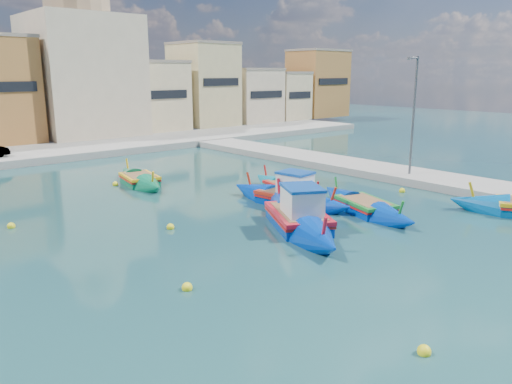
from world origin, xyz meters
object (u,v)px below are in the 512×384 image
quay_street_lamp (413,115)px  church_block (81,58)px  luzzu_cyan_mid (289,190)px  luzzu_blue_south (365,208)px  luzzu_blue_cabin (289,198)px  luzzu_green (140,181)px  luzzu_turquoise_cabin (298,219)px

quay_street_lamp → church_block: bearing=102.3°
luzzu_cyan_mid → luzzu_blue_south: size_ratio=0.97×
luzzu_blue_cabin → luzzu_green: (-3.70, 9.82, -0.11)m
luzzu_cyan_mid → luzzu_green: luzzu_cyan_mid is taller
luzzu_cyan_mid → luzzu_blue_cabin: bearing=-135.3°
luzzu_blue_cabin → luzzu_turquoise_cabin: bearing=-128.9°
luzzu_turquoise_cabin → luzzu_blue_cabin: luzzu_turquoise_cabin is taller
quay_street_lamp → luzzu_green: 18.07m
luzzu_cyan_mid → luzzu_green: (-5.42, 8.12, 0.00)m
luzzu_blue_south → quay_street_lamp: bearing=17.8°
church_block → luzzu_turquoise_cabin: 37.46m
luzzu_blue_cabin → luzzu_cyan_mid: 2.42m
luzzu_turquoise_cabin → luzzu_green: luzzu_turquoise_cabin is taller
luzzu_turquoise_cabin → luzzu_green: size_ratio=1.33×
quay_street_lamp → luzzu_turquoise_cabin: quay_street_lamp is taller
quay_street_lamp → luzzu_turquoise_cabin: (-12.76, -2.20, -3.95)m
quay_street_lamp → luzzu_blue_south: size_ratio=0.99×
luzzu_green → church_block: bearing=74.5°
quay_street_lamp → luzzu_cyan_mid: bearing=162.0°
luzzu_turquoise_cabin → luzzu_green: 13.10m
luzzu_turquoise_cabin → church_block: bearing=81.6°
church_block → luzzu_blue_cabin: church_block is taller
church_block → luzzu_turquoise_cabin: size_ratio=1.96×
church_block → quay_street_lamp: size_ratio=2.39×
luzzu_cyan_mid → church_block: bearing=88.2°
church_block → luzzu_blue_south: bearing=-91.4°
luzzu_green → luzzu_blue_south: 14.61m
luzzu_turquoise_cabin → luzzu_blue_south: (4.44, -0.47, -0.15)m
luzzu_green → luzzu_blue_south: (5.53, -13.52, -0.00)m
church_block → luzzu_green: 25.36m
luzzu_turquoise_cabin → luzzu_green: bearing=94.8°
luzzu_cyan_mid → luzzu_blue_south: (0.12, -5.40, 0.00)m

